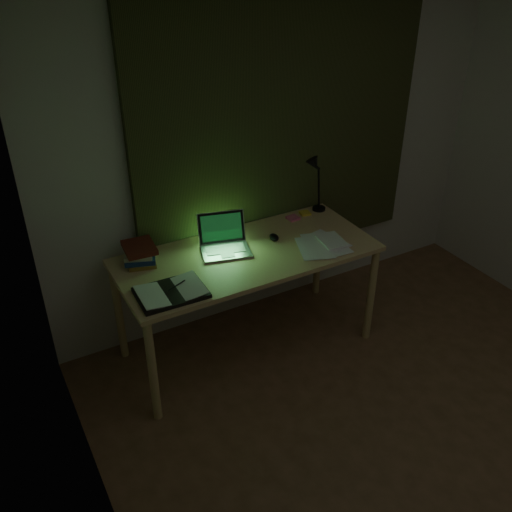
{
  "coord_description": "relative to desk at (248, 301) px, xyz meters",
  "views": [
    {
      "loc": [
        -2.0,
        -1.28,
        2.69
      ],
      "look_at": [
        -0.5,
        1.43,
        0.82
      ],
      "focal_mm": 40.0,
      "sensor_mm": 36.0,
      "label": 1
    }
  ],
  "objects": [
    {
      "name": "floor",
      "position": [
        0.5,
        -1.55,
        -0.39
      ],
      "size": [
        3.5,
        4.0,
        0.0
      ],
      "primitive_type": "cube",
      "color": "brown",
      "rests_on": "ground"
    },
    {
      "name": "wall_back",
      "position": [
        0.5,
        0.45,
        0.86
      ],
      "size": [
        3.5,
        0.0,
        2.5
      ],
      "primitive_type": "cube",
      "color": "silver",
      "rests_on": "ground"
    },
    {
      "name": "wall_left",
      "position": [
        -1.25,
        -1.55,
        0.86
      ],
      "size": [
        0.0,
        4.0,
        2.5
      ],
      "primitive_type": "cube",
      "color": "silver",
      "rests_on": "ground"
    },
    {
      "name": "curtain",
      "position": [
        0.5,
        0.41,
        1.06
      ],
      "size": [
        2.2,
        0.06,
        2.0
      ],
      "primitive_type": "cube",
      "color": "#32361B",
      "rests_on": "wall_back"
    },
    {
      "name": "desk",
      "position": [
        0.0,
        0.0,
        0.0
      ],
      "size": [
        1.71,
        0.75,
        0.78
      ],
      "primitive_type": null,
      "color": "#DCAD76",
      "rests_on": "floor"
    },
    {
      "name": "laptop",
      "position": [
        -0.12,
        0.07,
        0.5
      ],
      "size": [
        0.4,
        0.42,
        0.23
      ],
      "primitive_type": null,
      "rotation": [
        0.0,
        0.0,
        -0.26
      ],
      "color": "silver",
      "rests_on": "desk"
    },
    {
      "name": "open_textbook",
      "position": [
        -0.61,
        -0.2,
        0.41
      ],
      "size": [
        0.4,
        0.29,
        0.03
      ],
      "primitive_type": null,
      "rotation": [
        0.0,
        0.0,
        -0.03
      ],
      "color": "white",
      "rests_on": "desk"
    },
    {
      "name": "book_stack",
      "position": [
        -0.65,
        0.24,
        0.45
      ],
      "size": [
        0.23,
        0.26,
        0.12
      ],
      "primitive_type": null,
      "rotation": [
        0.0,
        0.0,
        -0.2
      ],
      "color": "white",
      "rests_on": "desk"
    },
    {
      "name": "loose_papers",
      "position": [
        0.51,
        -0.13,
        0.4
      ],
      "size": [
        0.42,
        0.44,
        0.02
      ],
      "primitive_type": null,
      "rotation": [
        0.0,
        0.0,
        -0.24
      ],
      "color": "white",
      "rests_on": "desk"
    },
    {
      "name": "mouse",
      "position": [
        0.24,
        0.07,
        0.41
      ],
      "size": [
        0.08,
        0.11,
        0.04
      ],
      "primitive_type": "ellipsoid",
      "rotation": [
        0.0,
        0.0,
        -0.22
      ],
      "color": "black",
      "rests_on": "desk"
    },
    {
      "name": "sticky_yellow",
      "position": [
        0.64,
        0.29,
        0.4
      ],
      "size": [
        0.08,
        0.08,
        0.02
      ],
      "primitive_type": "cube",
      "rotation": [
        0.0,
        0.0,
        -0.15
      ],
      "color": "yellow",
      "rests_on": "desk"
    },
    {
      "name": "sticky_pink",
      "position": [
        0.52,
        0.26,
        0.4
      ],
      "size": [
        0.09,
        0.09,
        0.02
      ],
      "primitive_type": "cube",
      "rotation": [
        0.0,
        0.0,
        0.09
      ],
      "color": "#EE5C88",
      "rests_on": "desk"
    },
    {
      "name": "desk_lamp",
      "position": [
        0.77,
        0.3,
        0.65
      ],
      "size": [
        0.4,
        0.34,
        0.52
      ],
      "primitive_type": null,
      "rotation": [
        0.0,
        0.0,
        0.22
      ],
      "color": "black",
      "rests_on": "desk"
    }
  ]
}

